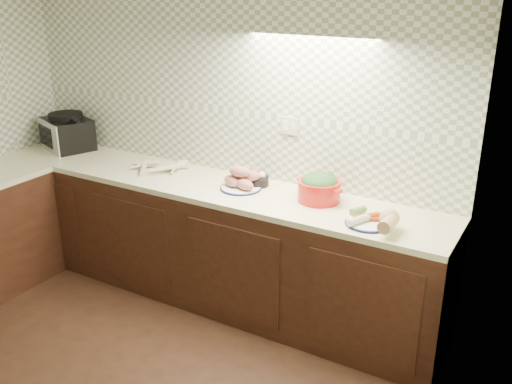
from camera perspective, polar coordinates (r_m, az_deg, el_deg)
The scene contains 8 objects.
room at distance 2.87m, azimuth -23.66°, elevation 5.78°, with size 3.60×3.60×2.60m.
counter at distance 4.18m, azimuth -19.60°, elevation -6.56°, with size 3.60×3.60×0.90m.
toaster_oven at distance 5.10m, azimuth -18.40°, elevation 5.70°, with size 0.52×0.46×0.31m.
parsnip_pile at distance 4.36m, azimuth -9.17°, elevation 2.51°, with size 0.31×0.40×0.08m.
sweet_potato_plate at distance 3.94m, azimuth -1.49°, elevation 1.16°, with size 0.29×0.29×0.17m.
onion_bowl at distance 4.01m, azimuth 0.04°, elevation 1.36°, with size 0.17×0.17×0.13m.
dutch_oven at distance 3.74m, azimuth 6.33°, elevation 0.47°, with size 0.35×0.35×0.19m.
veg_plate at distance 3.43m, azimuth 12.05°, elevation -2.65°, with size 0.35×0.28×0.13m.
Camera 1 is at (2.27, -1.62, 2.29)m, focal length 40.00 mm.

